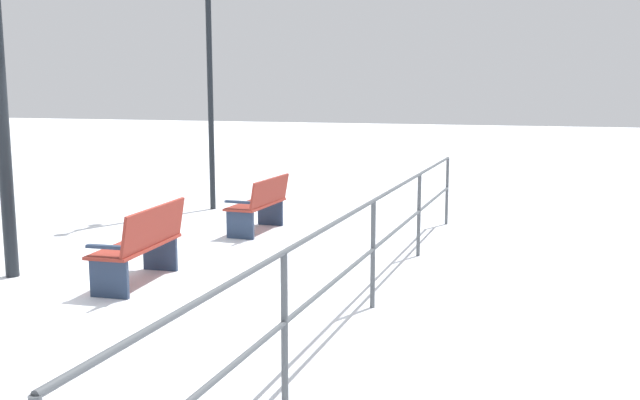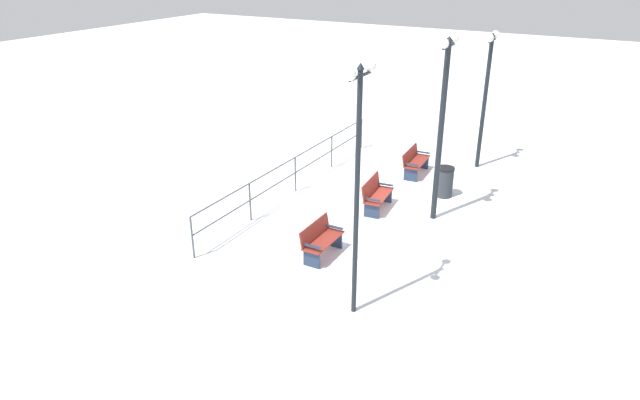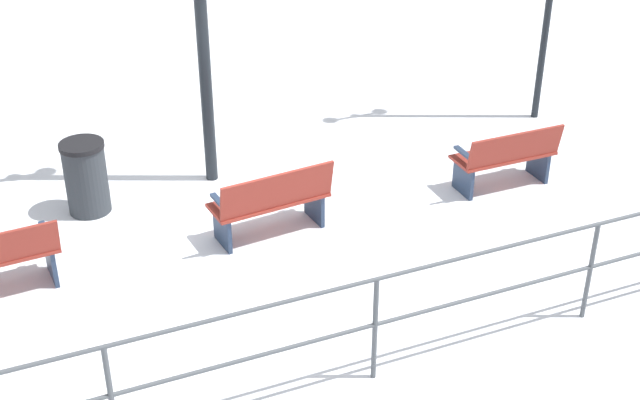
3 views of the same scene
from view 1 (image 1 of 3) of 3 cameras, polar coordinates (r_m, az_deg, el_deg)
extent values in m
plane|color=white|center=(8.42, -14.38, -6.62)|extent=(80.00, 80.00, 0.00)
cube|color=maroon|center=(11.07, -5.27, -0.34)|extent=(0.49, 1.35, 0.04)
cube|color=maroon|center=(10.94, -4.11, 0.75)|extent=(0.11, 1.35, 0.41)
cube|color=#23334C|center=(11.63, -4.08, -0.99)|extent=(0.44, 0.05, 0.44)
cube|color=#23334C|center=(10.60, -6.54, -2.00)|extent=(0.44, 0.05, 0.44)
cube|color=#23334C|center=(11.58, -4.19, 0.68)|extent=(0.44, 0.07, 0.04)
cube|color=#23334C|center=(10.55, -6.67, -0.17)|extent=(0.44, 0.07, 0.04)
cube|color=maroon|center=(8.35, -14.85, -3.64)|extent=(0.63, 1.46, 0.04)
cube|color=maroon|center=(8.19, -13.38, -2.07)|extent=(0.25, 1.42, 0.46)
cube|color=#23334C|center=(8.93, -12.94, -4.23)|extent=(0.45, 0.09, 0.44)
cube|color=#23334C|center=(7.89, -16.89, -6.12)|extent=(0.45, 0.09, 0.44)
cube|color=#23334C|center=(8.86, -13.14, -2.07)|extent=(0.45, 0.11, 0.04)
cube|color=#23334C|center=(7.82, -17.13, -3.69)|extent=(0.45, 0.11, 0.04)
cylinder|color=black|center=(13.20, -9.00, 10.20)|extent=(0.10, 0.10, 5.08)
cylinder|color=#4C5156|center=(11.82, 10.35, 0.71)|extent=(0.05, 0.05, 1.12)
cylinder|color=#4C5156|center=(9.47, 8.09, -1.25)|extent=(0.05, 0.05, 1.12)
cylinder|color=#4C5156|center=(7.16, 4.35, -4.48)|extent=(0.05, 0.05, 1.12)
cylinder|color=#4C5156|center=(4.96, -2.92, -10.60)|extent=(0.05, 0.05, 1.12)
cylinder|color=#4C5156|center=(7.06, 4.40, -0.06)|extent=(0.04, 9.65, 0.04)
cylinder|color=#4C5156|center=(7.15, 4.36, -4.05)|extent=(0.04, 9.65, 0.04)
camera|label=2|loc=(23.62, -7.94, 20.54)|focal=31.63mm
camera|label=3|loc=(6.43, 71.22, 34.93)|focal=49.70mm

